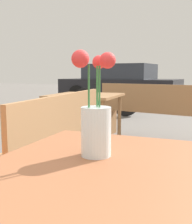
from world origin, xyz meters
TOP-DOWN VIEW (x-y plane):
  - table_front at (0.00, 0.00)m, footprint 0.80×1.03m
  - flower_vase at (-0.05, 0.12)m, footprint 0.14×0.16m
  - bench_near at (-0.87, 1.05)m, footprint 0.57×1.57m
  - bench_far at (-0.52, 3.29)m, footprint 1.97×0.55m
  - table_back at (-1.31, 2.37)m, footprint 0.92×0.91m
  - bicycle at (-2.30, 5.19)m, footprint 1.49×0.75m
  - parked_car at (-3.09, 8.19)m, footprint 3.94×1.87m

SIDE VIEW (x-z plane):
  - bicycle at x=-2.30m, z-range -0.04..0.73m
  - bench_near at x=-0.87m, z-range 0.03..0.88m
  - bench_far at x=-0.52m, z-range 0.05..0.90m
  - table_front at x=0.00m, z-range 0.26..0.97m
  - parked_car at x=-3.09m, z-range -0.03..1.27m
  - table_back at x=-1.31m, z-range 0.26..1.00m
  - flower_vase at x=-0.05m, z-range 0.64..1.02m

